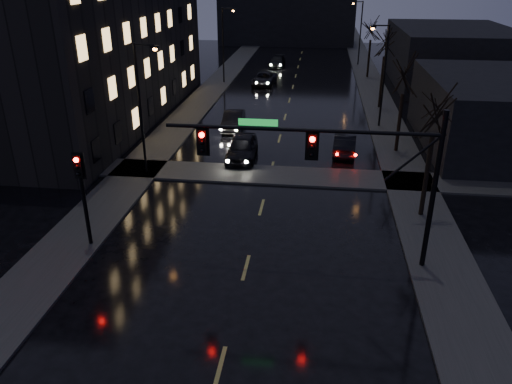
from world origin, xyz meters
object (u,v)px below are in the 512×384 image
(oncoming_car_b, at_px, (233,121))
(lead_car, at_px, (345,144))
(oncoming_car_c, at_px, (264,79))
(oncoming_car_d, at_px, (277,62))
(oncoming_car_a, at_px, (242,148))

(oncoming_car_b, xyz_separation_m, lead_car, (8.66, -4.69, -0.02))
(oncoming_car_c, distance_m, lead_car, 22.88)
(oncoming_car_b, height_order, oncoming_car_c, oncoming_car_b)
(oncoming_car_c, bearing_deg, oncoming_car_d, 92.25)
(oncoming_car_b, relative_size, oncoming_car_c, 0.88)
(oncoming_car_b, relative_size, oncoming_car_d, 0.95)
(oncoming_car_a, bearing_deg, oncoming_car_d, 89.12)
(oncoming_car_d, bearing_deg, oncoming_car_a, -86.55)
(oncoming_car_a, relative_size, oncoming_car_b, 1.10)
(oncoming_car_a, distance_m, lead_car, 7.23)
(oncoming_car_a, xyz_separation_m, lead_car, (6.95, 1.98, -0.12))
(lead_car, bearing_deg, oncoming_car_c, -64.90)
(oncoming_car_c, bearing_deg, oncoming_car_a, -82.61)
(oncoming_car_d, bearing_deg, oncoming_car_b, -89.87)
(oncoming_car_c, bearing_deg, oncoming_car_b, -87.44)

